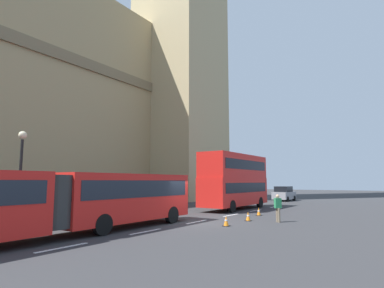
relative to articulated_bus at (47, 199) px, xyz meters
The scene contains 10 objects.
ground_plane 8.66m from the articulated_bus, 13.59° to the right, with size 160.00×160.00×0.00m, color #333335.
lane_centre_marking 6.94m from the articulated_bus, 17.25° to the right, with size 34.40×0.16×0.01m.
articulated_bus is the anchor object (origin of this frame).
double_decker_bus 18.07m from the articulated_bus, ahead, with size 9.14×2.54×4.90m.
sedan_lead 32.54m from the articulated_bus, ahead, with size 4.40×1.86×1.85m.
traffic_cone_west 9.32m from the articulated_bus, 28.59° to the right, with size 0.36×0.36×0.58m.
traffic_cone_middle 11.92m from the articulated_bus, 22.03° to the right, with size 0.36×0.36×0.58m.
traffic_cone_east 14.87m from the articulated_bus, 14.77° to the right, with size 0.36×0.36×0.58m.
street_lamp 4.81m from the articulated_bus, 76.88° to the left, with size 0.44×0.44×5.27m.
pedestrian_near_cones 13.03m from the articulated_bus, 28.64° to the right, with size 0.46×0.44×1.69m.
Camera 1 is at (-16.02, -10.96, 2.51)m, focal length 29.25 mm.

